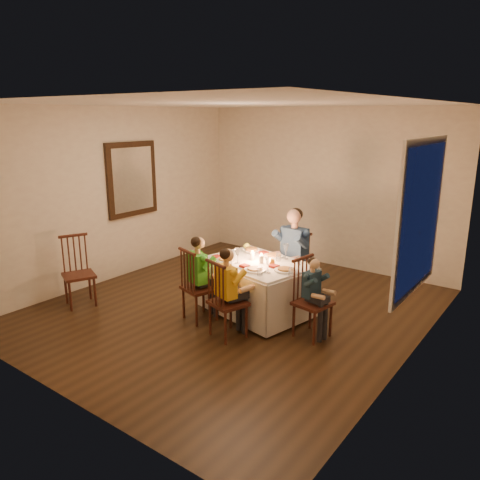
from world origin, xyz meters
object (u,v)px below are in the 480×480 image
Objects in this scene: chair_near_left at (200,319)px; child_yellow at (228,336)px; chair_extra at (82,305)px; child_green at (200,319)px; dining_table at (257,276)px; chair_end at (311,336)px; chair_near_right at (228,336)px; adult at (292,297)px; child_teal at (311,336)px; serving_bowl at (251,251)px; chair_adult at (292,297)px.

child_yellow is at bearing -178.77° from chair_near_left.
child_green is (1.58, 0.61, 0.00)m from chair_extra.
chair_extra is (-2.03, -1.21, -0.48)m from dining_table.
chair_extra is (-1.58, -0.61, 0.00)m from chair_near_left.
dining_table reaches higher than child_yellow.
chair_end is 0.88× the size of child_yellow.
child_yellow reaches higher than chair_near_right.
chair_near_left is at bearing 1.17° from child_yellow.
child_teal is at bearing -41.56° from adult.
adult is at bearing -95.30° from child_green.
adult reaches higher than child_yellow.
child_green is at bearing -0.00° from chair_near_left.
chair_near_left is 0.98× the size of child_teal.
chair_extra reaches higher than child_teal.
child_teal is at bearing -47.25° from chair_extra.
chair_extra is at bearing 118.29° from child_teal.
chair_near_right is at bearing 135.27° from chair_end.
child_yellow is at bearing -54.58° from chair_extra.
chair_extra is at bearing -130.45° from adult.
child_green is at bearing -45.29° from chair_extra.
chair_near_right is 1.31m from serving_bowl.
serving_bowl reaches higher than child_green.
chair_extra is 1.70m from child_green.
child_yellow is (-0.78, -0.57, 0.00)m from chair_end.
child_green is (-1.34, -0.41, 0.00)m from chair_end.
chair_near_left is 0.59m from child_yellow.
chair_end is at bearing -47.25° from chair_extra.
chair_end is at bearing 0.00° from child_teal.
dining_table is at bearing 86.85° from chair_end.
chair_near_right is 1.48m from adult.
dining_table is at bearing -43.54° from serving_bowl.
adult is 1.43m from child_green.
chair_end is 0.98× the size of child_teal.
chair_near_left is 0.98× the size of chair_extra.
chair_near_left is at bearing -105.07° from adult.
chair_adult is at bearing -95.30° from chair_near_left.
chair_near_right is 0.74× the size of adult.
child_yellow is at bearing 135.27° from chair_end.
chair_adult is 0.00m from adult.
serving_bowl reaches higher than chair_extra.
dining_table reaches higher than adult.
chair_near_left is 0.59m from chair_near_right.
child_yellow reaches higher than chair_adult.
child_teal is (0.78, 0.57, 0.00)m from child_yellow.
dining_table is 0.91m from child_yellow.
child_yellow is at bearing -81.76° from chair_adult.
chair_end is 4.46× the size of serving_bowl.
serving_bowl is (0.16, 0.87, 0.71)m from child_green.
adult is at bearing 94.24° from dining_table.
dining_table is at bearing -63.79° from child_yellow.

